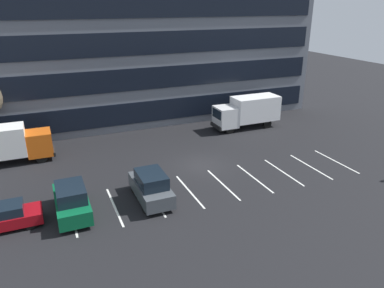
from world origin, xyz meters
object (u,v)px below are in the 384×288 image
sedan_maroon (6,217)px  suv_forest (72,201)px  box_truck_orange (6,143)px  suv_charcoal (151,187)px  box_truck_white (248,111)px

sedan_maroon → suv_forest: (3.95, -0.07, 0.32)m
box_truck_orange → sedan_maroon: box_truck_orange is taller
box_truck_orange → suv_charcoal: size_ratio=1.48×
suv_forest → box_truck_orange: bearing=111.1°
suv_charcoal → sedan_maroon: (-9.30, 0.24, -0.32)m
box_truck_white → sedan_maroon: box_truck_white is taller
suv_forest → sedan_maroon: bearing=179.0°
box_truck_orange → suv_forest: 11.55m
box_truck_white → suv_charcoal: box_truck_white is taller
suv_charcoal → suv_forest: 5.35m
sedan_maroon → suv_forest: suv_forest is taller
box_truck_orange → box_truck_white: size_ratio=0.96×
box_truck_orange → suv_charcoal: (9.50, -10.92, -0.81)m
suv_forest → suv_charcoal: bearing=-1.9°
sedan_maroon → box_truck_white: bearing=24.8°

